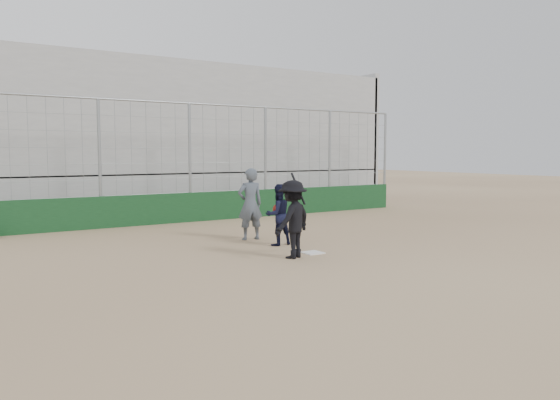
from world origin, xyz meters
TOP-DOWN VIEW (x-y plane):
  - ground at (0.00, 0.00)m, footprint 90.00×90.00m
  - home_plate at (0.00, 0.00)m, footprint 0.44×0.44m
  - backstop at (0.00, 7.00)m, footprint 18.10×0.25m
  - bleachers at (0.00, 11.95)m, footprint 20.25×6.70m
  - batter_at_plate at (-0.71, -0.21)m, footprint 1.29×1.03m
  - catcher_crouched at (-0.09, 1.34)m, footprint 0.81×0.66m
  - umpire at (-0.23, 2.53)m, footprint 0.76×0.55m

SIDE VIEW (x-z plane):
  - ground at x=0.00m, z-range 0.00..0.00m
  - home_plate at x=0.00m, z-range 0.00..0.02m
  - catcher_crouched at x=-0.09m, z-range 0.00..1.06m
  - umpire at x=-0.23m, z-range 0.00..1.74m
  - batter_at_plate at x=-0.71m, z-range -0.08..1.82m
  - backstop at x=0.00m, z-range -1.06..2.98m
  - bleachers at x=0.00m, z-range -0.57..6.41m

